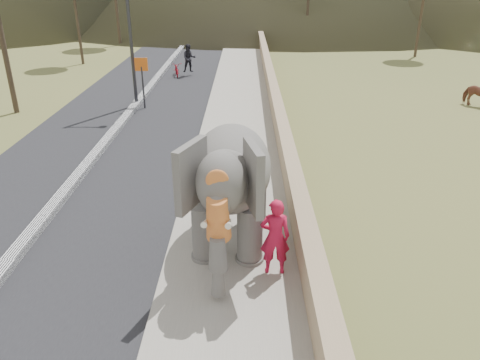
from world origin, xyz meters
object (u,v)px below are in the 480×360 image
Objects in this scene: lamppost at (134,0)px; cow at (478,94)px; motorcyclist at (183,63)px; elephant_and_man at (232,184)px.

cow is at bearing -0.05° from lamppost.
lamppost reaches higher than motorcyclist.
cow is 0.35× the size of elephant_and_man.
lamppost is at bearing 110.59° from elephant_and_man.
elephant_and_man is 2.16× the size of motorcyclist.
lamppost is 16.78m from cow.
cow is at bearing -24.68° from motorcyclist.
lamppost is 1.91× the size of elephant_and_man.
elephant_and_man is at bearing -179.19° from cow.
elephant_and_man reaches higher than motorcyclist.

